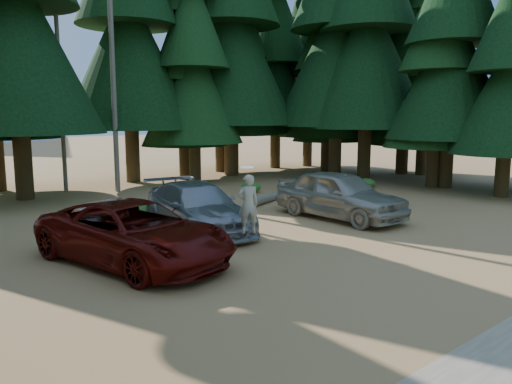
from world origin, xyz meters
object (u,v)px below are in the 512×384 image
silver_minivan_center (197,207)px  silver_minivan_right (340,195)px  red_pickup (134,233)px  log_right (276,195)px  log_left (166,214)px  log_mid (126,208)px  frisbee_player (248,203)px

silver_minivan_center → silver_minivan_right: silver_minivan_right is taller
silver_minivan_center → red_pickup: bearing=-139.4°
red_pickup → log_right: (9.29, 4.89, -0.61)m
log_left → log_mid: 2.01m
silver_minivan_center → frisbee_player: size_ratio=2.85×
log_left → log_mid: log_mid is taller
silver_minivan_center → log_left: bearing=92.0°
silver_minivan_center → log_mid: (-0.34, 4.46, -0.63)m
silver_minivan_center → frisbee_player: bearing=-84.1°
log_left → log_right: 5.79m
red_pickup → frisbee_player: size_ratio=3.03×
red_pickup → frisbee_player: (3.04, -0.82, 0.51)m
log_left → frisbee_player: bearing=-127.6°
frisbee_player → log_right: size_ratio=0.35×
silver_minivan_right → log_mid: size_ratio=1.50×
silver_minivan_center → log_mid: 4.52m
red_pickup → log_mid: size_ratio=1.64×
frisbee_player → log_left: frisbee_player is taller
frisbee_player → log_right: bearing=-114.9°
silver_minivan_right → log_mid: 8.15m
frisbee_player → log_left: (0.47, 5.33, -1.16)m
log_mid → log_right: bearing=12.1°
log_mid → log_right: (6.44, -1.52, 0.03)m
silver_minivan_right → log_right: (1.06, 4.56, -0.70)m
red_pickup → silver_minivan_right: silver_minivan_right is taller
silver_minivan_center → frisbee_player: frisbee_player is taller
log_left → log_right: log_right is taller
silver_minivan_center → frisbee_player: (-0.15, -2.78, 0.52)m
silver_minivan_center → silver_minivan_right: (5.03, -1.62, 0.11)m
frisbee_player → log_mid: (-0.19, 7.24, -1.15)m
silver_minivan_center → silver_minivan_right: bearing=-8.8°
log_right → frisbee_player: bearing=-160.3°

